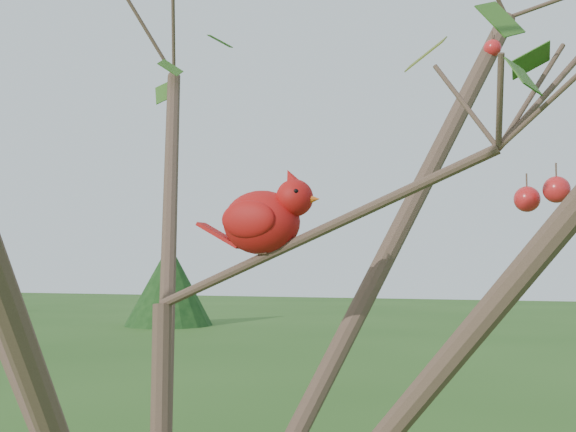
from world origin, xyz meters
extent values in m
sphere|color=red|center=(0.59, 0.08, 2.12)|extent=(0.04, 0.04, 0.04)
sphere|color=red|center=(0.52, 0.59, 2.51)|extent=(0.04, 0.04, 0.04)
sphere|color=red|center=(0.63, 0.06, 2.14)|extent=(0.04, 0.04, 0.04)
ellipsoid|color=red|center=(0.15, 0.08, 2.10)|extent=(0.15, 0.11, 0.11)
sphere|color=red|center=(0.21, 0.08, 2.14)|extent=(0.07, 0.07, 0.06)
cone|color=red|center=(0.21, 0.08, 2.17)|extent=(0.05, 0.04, 0.05)
cone|color=#D85914|center=(0.24, 0.08, 2.13)|extent=(0.03, 0.03, 0.02)
ellipsoid|color=black|center=(0.23, 0.08, 2.13)|extent=(0.02, 0.03, 0.03)
cube|color=red|center=(0.07, 0.09, 2.07)|extent=(0.09, 0.04, 0.05)
ellipsoid|color=red|center=(0.15, 0.13, 2.10)|extent=(0.10, 0.04, 0.06)
ellipsoid|color=red|center=(0.14, 0.04, 2.10)|extent=(0.10, 0.04, 0.06)
cylinder|color=#3A281F|center=(-10.71, 20.01, 1.23)|extent=(0.37, 0.37, 2.46)
cone|color=black|center=(-10.71, 20.01, 1.33)|extent=(2.87, 2.87, 2.66)
camera|label=1|loc=(0.60, -1.08, 2.03)|focal=45.00mm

